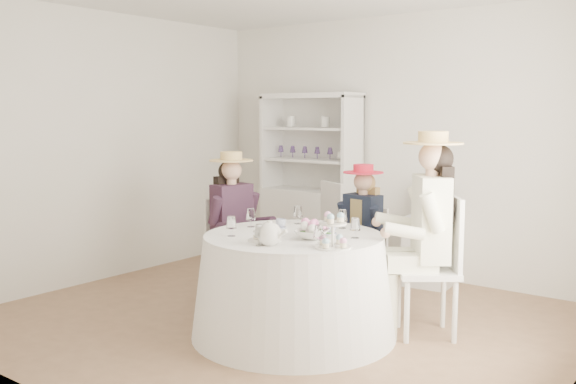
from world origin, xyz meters
The scene contains 21 objects.
ground centered at (0.00, 0.00, 0.00)m, with size 4.50×4.50×0.00m, color brown.
wall_back centered at (0.00, 2.00, 1.35)m, with size 4.50×4.50×0.00m, color silver.
wall_front centered at (0.00, -2.00, 1.35)m, with size 4.50×4.50×0.00m, color silver.
wall_left centered at (-2.25, 0.00, 1.35)m, with size 4.50×4.50×0.00m, color silver.
tea_table centered at (0.31, -0.23, 0.39)m, with size 1.56×1.56×0.78m.
hutch centered at (-0.94, 1.76, 0.68)m, with size 1.18×0.57×1.91m.
side_table centered at (0.50, 1.75, 0.34)m, with size 0.44×0.44×0.69m, color silver.
hatbox centered at (0.50, 1.75, 0.84)m, with size 0.31×0.31×0.31m, color black.
guest_left centered at (-0.63, 0.13, 0.76)m, with size 0.54×0.51×1.36m.
guest_mid centered at (0.29, 0.78, 0.71)m, with size 0.46×0.48×1.25m.
guest_right centered at (1.11, 0.38, 0.88)m, with size 0.67×0.64×1.56m.
spare_chair centered at (-0.29, 1.35, 0.54)m, with size 0.56×0.56×1.01m.
teacup_a centered at (0.06, -0.07, 0.81)m, with size 0.08×0.08×0.06m, color white.
teacup_b centered at (0.35, 0.04, 0.81)m, with size 0.06×0.06×0.06m, color white.
teacup_c centered at (0.52, -0.05, 0.82)m, with size 0.09×0.09×0.07m, color white.
flower_bowl centered at (0.52, -0.29, 0.81)m, with size 0.24×0.24×0.06m, color white.
flower_arrangement centered at (0.51, -0.22, 0.86)m, with size 0.17×0.18×0.06m.
table_teapot centered at (0.41, -0.64, 0.86)m, with size 0.24×0.17×0.18m.
sandwich_plate centered at (0.29, -0.55, 0.80)m, with size 0.24×0.24×0.05m.
cupcake_stand centered at (0.81, -0.45, 0.87)m, with size 0.25×0.25×0.24m.
stemware_set centered at (0.31, -0.23, 0.86)m, with size 0.99×0.99×0.15m.
Camera 1 is at (3.17, -4.03, 1.70)m, focal length 40.00 mm.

